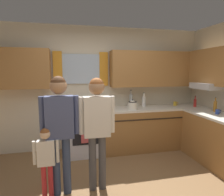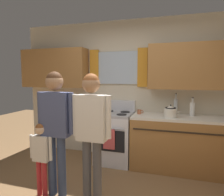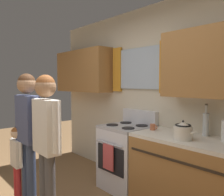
{
  "view_description": "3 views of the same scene",
  "coord_description": "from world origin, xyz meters",
  "px_view_note": "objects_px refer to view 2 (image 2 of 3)",
  "views": [
    {
      "loc": [
        -0.6,
        -2.24,
        1.67
      ],
      "look_at": [
        0.1,
        0.85,
        1.23
      ],
      "focal_mm": 30.67,
      "sensor_mm": 36.0,
      "label": 1
    },
    {
      "loc": [
        0.69,
        -1.92,
        1.54
      ],
      "look_at": [
        -0.08,
        0.59,
        1.27
      ],
      "focal_mm": 32.6,
      "sensor_mm": 36.0,
      "label": 2
    },
    {
      "loc": [
        1.96,
        -0.75,
        1.5
      ],
      "look_at": [
        0.04,
        0.94,
        1.33
      ],
      "focal_mm": 36.93,
      "sensor_mm": 36.0,
      "label": 3
    }
  ],
  "objects_px": {
    "adult_in_plaid": "(92,123)",
    "small_child": "(41,151)",
    "bottle_milk_white": "(192,109)",
    "stove_oven": "(115,136)",
    "cup_terracotta": "(140,112)",
    "bottle_tall_clear": "(176,106)",
    "adult_holding_child": "(56,119)",
    "stovetop_kettle": "(171,112)"
  },
  "relations": [
    {
      "from": "bottle_tall_clear",
      "to": "stovetop_kettle",
      "type": "distance_m",
      "value": 0.36
    },
    {
      "from": "bottle_milk_white",
      "to": "small_child",
      "type": "xyz_separation_m",
      "value": [
        -1.9,
        -1.44,
        -0.42
      ]
    },
    {
      "from": "bottle_milk_white",
      "to": "adult_in_plaid",
      "type": "relative_size",
      "value": 0.2
    },
    {
      "from": "adult_in_plaid",
      "to": "bottle_milk_white",
      "type": "bearing_deg",
      "value": 47.82
    },
    {
      "from": "bottle_milk_white",
      "to": "small_child",
      "type": "bearing_deg",
      "value": -142.99
    },
    {
      "from": "adult_holding_child",
      "to": "small_child",
      "type": "bearing_deg",
      "value": -157.33
    },
    {
      "from": "stove_oven",
      "to": "adult_holding_child",
      "type": "xyz_separation_m",
      "value": [
        -0.42,
        -1.25,
        0.55
      ]
    },
    {
      "from": "small_child",
      "to": "stovetop_kettle",
      "type": "bearing_deg",
      "value": 37.47
    },
    {
      "from": "stovetop_kettle",
      "to": "adult_in_plaid",
      "type": "bearing_deg",
      "value": -128.46
    },
    {
      "from": "adult_in_plaid",
      "to": "small_child",
      "type": "distance_m",
      "value": 0.78
    },
    {
      "from": "adult_in_plaid",
      "to": "small_child",
      "type": "xyz_separation_m",
      "value": [
        -0.67,
        -0.08,
        -0.4
      ]
    },
    {
      "from": "bottle_tall_clear",
      "to": "adult_holding_child",
      "type": "xyz_separation_m",
      "value": [
        -1.46,
        -1.47,
        -0.03
      ]
    },
    {
      "from": "stove_oven",
      "to": "small_child",
      "type": "relative_size",
      "value": 1.14
    },
    {
      "from": "stove_oven",
      "to": "small_child",
      "type": "xyz_separation_m",
      "value": [
        -0.6,
        -1.33,
        0.13
      ]
    },
    {
      "from": "bottle_milk_white",
      "to": "adult_in_plaid",
      "type": "height_order",
      "value": "adult_in_plaid"
    },
    {
      "from": "stove_oven",
      "to": "adult_in_plaid",
      "type": "relative_size",
      "value": 0.69
    },
    {
      "from": "bottle_tall_clear",
      "to": "adult_holding_child",
      "type": "distance_m",
      "value": 2.08
    },
    {
      "from": "stovetop_kettle",
      "to": "adult_in_plaid",
      "type": "height_order",
      "value": "adult_in_plaid"
    },
    {
      "from": "cup_terracotta",
      "to": "stove_oven",
      "type": "bearing_deg",
      "value": -176.94
    },
    {
      "from": "cup_terracotta",
      "to": "small_child",
      "type": "height_order",
      "value": "cup_terracotta"
    },
    {
      "from": "bottle_tall_clear",
      "to": "cup_terracotta",
      "type": "bearing_deg",
      "value": -162.01
    },
    {
      "from": "stove_oven",
      "to": "bottle_tall_clear",
      "type": "distance_m",
      "value": 1.21
    },
    {
      "from": "adult_holding_child",
      "to": "stove_oven",
      "type": "bearing_deg",
      "value": 71.42
    },
    {
      "from": "cup_terracotta",
      "to": "adult_holding_child",
      "type": "height_order",
      "value": "adult_holding_child"
    },
    {
      "from": "bottle_milk_white",
      "to": "small_child",
      "type": "relative_size",
      "value": 0.33
    },
    {
      "from": "stove_oven",
      "to": "cup_terracotta",
      "type": "height_order",
      "value": "stove_oven"
    },
    {
      "from": "adult_in_plaid",
      "to": "cup_terracotta",
      "type": "bearing_deg",
      "value": 73.9
    },
    {
      "from": "stove_oven",
      "to": "stovetop_kettle",
      "type": "relative_size",
      "value": 4.02
    },
    {
      "from": "stove_oven",
      "to": "adult_holding_child",
      "type": "relative_size",
      "value": 0.68
    },
    {
      "from": "adult_holding_child",
      "to": "adult_in_plaid",
      "type": "distance_m",
      "value": 0.49
    },
    {
      "from": "stovetop_kettle",
      "to": "bottle_tall_clear",
      "type": "bearing_deg",
      "value": 77.62
    },
    {
      "from": "cup_terracotta",
      "to": "bottle_tall_clear",
      "type": "bearing_deg",
      "value": 17.99
    },
    {
      "from": "bottle_tall_clear",
      "to": "bottle_milk_white",
      "type": "relative_size",
      "value": 1.17
    },
    {
      "from": "bottle_milk_white",
      "to": "adult_in_plaid",
      "type": "xyz_separation_m",
      "value": [
        -1.23,
        -1.36,
        -0.02
      ]
    },
    {
      "from": "adult_holding_child",
      "to": "bottle_tall_clear",
      "type": "bearing_deg",
      "value": 45.22
    },
    {
      "from": "small_child",
      "to": "stove_oven",
      "type": "bearing_deg",
      "value": 65.67
    },
    {
      "from": "cup_terracotta",
      "to": "adult_holding_child",
      "type": "relative_size",
      "value": 0.07
    },
    {
      "from": "stove_oven",
      "to": "adult_holding_child",
      "type": "height_order",
      "value": "adult_holding_child"
    },
    {
      "from": "cup_terracotta",
      "to": "adult_in_plaid",
      "type": "height_order",
      "value": "adult_in_plaid"
    },
    {
      "from": "cup_terracotta",
      "to": "stovetop_kettle",
      "type": "distance_m",
      "value": 0.55
    },
    {
      "from": "bottle_milk_white",
      "to": "adult_holding_child",
      "type": "relative_size",
      "value": 0.19
    },
    {
      "from": "stovetop_kettle",
      "to": "cup_terracotta",
      "type": "bearing_deg",
      "value": 163.63
    }
  ]
}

